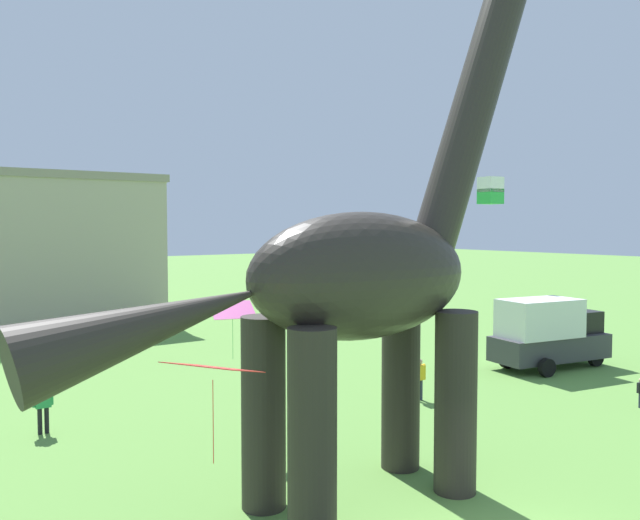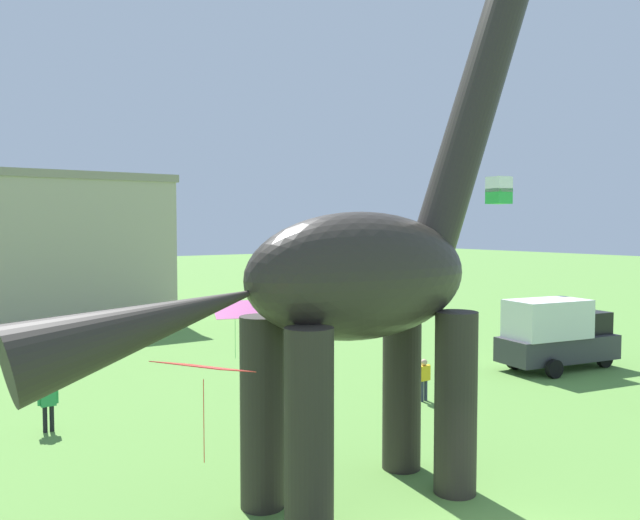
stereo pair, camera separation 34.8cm
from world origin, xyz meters
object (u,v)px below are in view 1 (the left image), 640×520
at_px(parked_box_truck, 549,332).
at_px(kite_high_left, 233,310).
at_px(person_watching_child, 43,401).
at_px(kite_far_right, 213,368).
at_px(person_vendor_side, 419,375).
at_px(dinosaur_sculpture, 360,276).
at_px(kite_near_low, 490,191).

distance_m(parked_box_truck, kite_high_left, 16.70).
bearing_deg(person_watching_child, kite_far_right, 99.24).
distance_m(parked_box_truck, person_vendor_side, 8.71).
height_order(dinosaur_sculpture, person_watching_child, dinosaur_sculpture).
relative_size(person_vendor_side, kite_high_left, 0.93).
xyz_separation_m(person_watching_child, kite_far_right, (-0.39, -12.73, 3.42)).
xyz_separation_m(dinosaur_sculpture, person_watching_child, (-4.98, 9.56, -4.32)).
bearing_deg(kite_far_right, dinosaur_sculpture, 30.60).
relative_size(person_vendor_side, person_watching_child, 0.93).
bearing_deg(parked_box_truck, person_vendor_side, -166.63).
xyz_separation_m(person_watching_child, kite_near_low, (23.02, 1.70, 7.33)).
bearing_deg(dinosaur_sculpture, parked_box_truck, 34.41).
bearing_deg(kite_far_right, person_watching_child, 88.26).
distance_m(person_vendor_side, person_watching_child, 12.93).
xyz_separation_m(dinosaur_sculpture, kite_far_right, (-5.36, -3.17, -0.91)).
distance_m(person_watching_child, kite_high_left, 6.81).
bearing_deg(dinosaur_sculpture, kite_high_left, 109.28).
xyz_separation_m(dinosaur_sculpture, kite_near_low, (18.05, 11.26, 3.00)).
bearing_deg(kite_high_left, kite_far_right, -119.55).
height_order(dinosaur_sculpture, parked_box_truck, dinosaur_sculpture).
relative_size(dinosaur_sculpture, kite_far_right, 9.47).
relative_size(parked_box_truck, kite_near_low, 4.09).
distance_m(person_watching_child, kite_near_low, 24.22).
distance_m(dinosaur_sculpture, kite_high_left, 5.53).
relative_size(dinosaur_sculpture, parked_box_truck, 2.52).
height_order(person_vendor_side, person_watching_child, person_watching_child).
bearing_deg(person_watching_child, dinosaur_sculpture, 128.47).
height_order(person_vendor_side, kite_near_low, kite_near_low).
relative_size(person_watching_child, kite_high_left, 1.00).
bearing_deg(kite_near_low, kite_high_left, -162.32).
relative_size(dinosaur_sculpture, person_vendor_side, 9.40).
xyz_separation_m(person_vendor_side, person_watching_child, (-12.28, 4.04, 0.07)).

